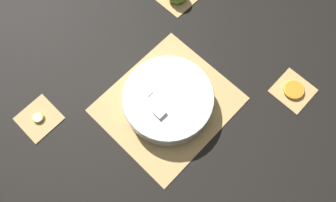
# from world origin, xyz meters

# --- Properties ---
(ground_plane) EXTENTS (6.00, 6.00, 0.00)m
(ground_plane) POSITION_xyz_m (0.00, 0.00, 0.00)
(ground_plane) COLOR black
(bamboo_mat_center) EXTENTS (0.43, 0.38, 0.01)m
(bamboo_mat_center) POSITION_xyz_m (0.00, 0.00, 0.00)
(bamboo_mat_center) COLOR tan
(bamboo_mat_center) RESTS_ON ground_plane
(coaster_mat_near_right) EXTENTS (0.13, 0.13, 0.01)m
(coaster_mat_near_right) POSITION_xyz_m (0.34, -0.28, 0.00)
(coaster_mat_near_right) COLOR tan
(coaster_mat_near_right) RESTS_ON ground_plane
(coaster_mat_far_left) EXTENTS (0.13, 0.13, 0.01)m
(coaster_mat_far_left) POSITION_xyz_m (-0.34, 0.28, 0.00)
(coaster_mat_far_left) COLOR tan
(coaster_mat_far_left) RESTS_ON ground_plane
(fruit_salad_bowl) EXTENTS (0.30, 0.30, 0.08)m
(fruit_salad_bowl) POSITION_xyz_m (0.00, 0.00, 0.05)
(fruit_salad_bowl) COLOR silver
(fruit_salad_bowl) RESTS_ON bamboo_mat_center
(orange_slice_whole) EXTENTS (0.07, 0.07, 0.01)m
(orange_slice_whole) POSITION_xyz_m (-0.34, 0.28, 0.01)
(orange_slice_whole) COLOR orange
(orange_slice_whole) RESTS_ON coaster_mat_far_left
(banana_coin_single) EXTENTS (0.04, 0.04, 0.01)m
(banana_coin_single) POSITION_xyz_m (0.34, -0.28, 0.01)
(banana_coin_single) COLOR #F4EABC
(banana_coin_single) RESTS_ON coaster_mat_near_right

